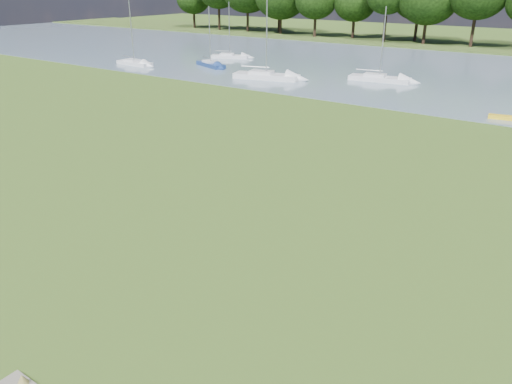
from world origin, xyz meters
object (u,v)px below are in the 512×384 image
Objects in this scene: kayak at (509,118)px; sailboat_3 at (266,74)px; sailboat_0 at (210,63)px; sailboat_4 at (134,62)px; sailboat_1 at (379,77)px; sailboat_8 at (229,55)px.

kayak is 24.94m from sailboat_3.
sailboat_0 is 0.91× the size of sailboat_4.
kayak is 0.41× the size of sailboat_0.
sailboat_8 is (-23.24, 4.32, -0.03)m from sailboat_1.
sailboat_8 is at bearing 65.54° from sailboat_4.
kayak is at bearing -22.82° from sailboat_3.
sailboat_0 is at bearing 179.76° from sailboat_1.
sailboat_0 is 0.95× the size of sailboat_1.
sailboat_0 is (-34.97, 6.60, 0.28)m from kayak.
kayak is 35.58m from sailboat_0.
sailboat_3 is at bearing -63.03° from sailboat_8.
sailboat_4 is at bearing 169.06° from kayak.
sailboat_4 is (-43.54, 2.00, 0.28)m from kayak.
sailboat_4 is 13.10m from sailboat_8.
kayak is 17.04m from sailboat_1.
sailboat_4 is (-29.28, -7.32, -0.01)m from sailboat_1.
sailboat_0 is at bearing 31.15° from sailboat_4.
sailboat_3 is at bearing 5.28° from sailboat_0.
sailboat_3 is (-24.68, 3.53, 0.37)m from kayak.
sailboat_1 reaches higher than sailboat_8.
sailboat_4 reaches higher than sailboat_0.
sailboat_3 is at bearing 7.57° from sailboat_4.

